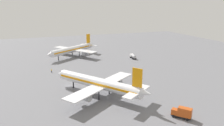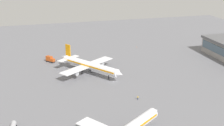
{
  "view_description": "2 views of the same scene",
  "coord_description": "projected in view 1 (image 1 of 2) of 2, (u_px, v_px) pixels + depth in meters",
  "views": [
    {
      "loc": [
        83.81,
        -12.67,
        31.86
      ],
      "look_at": [
        -5.34,
        20.49,
        6.39
      ],
      "focal_mm": 35.4,
      "sensor_mm": 36.0,
      "label": 1
    },
    {
      "loc": [
        -127.72,
        36.2,
        55.24
      ],
      "look_at": [
        9.95,
        -2.23,
        5.75
      ],
      "focal_mm": 48.62,
      "sensor_mm": 36.0,
      "label": 2
    }
  ],
  "objects": [
    {
      "name": "ground_crew_worker",
      "position": [
        52.0,
        71.0,
        105.94
      ],
      "size": [
        0.57,
        0.46,
        1.67
      ],
      "rotation": [
        0.0,
        0.0,
        4.95
      ],
      "color": "#1E2338",
      "rests_on": "ground"
    },
    {
      "name": "airplane_taxiing",
      "position": [
        99.0,
        83.0,
        78.49
      ],
      "size": [
        35.92,
        30.35,
        12.67
      ],
      "rotation": [
        0.0,
        0.0,
        3.75
      ],
      "color": "white",
      "rests_on": "ground"
    },
    {
      "name": "catering_truck",
      "position": [
        182.0,
        113.0,
        63.35
      ],
      "size": [
        5.54,
        5.01,
        3.3
      ],
      "rotation": [
        0.0,
        0.0,
        3.83
      ],
      "color": "black",
      "rests_on": "ground"
    },
    {
      "name": "ground",
      "position": [
        69.0,
        86.0,
        88.39
      ],
      "size": [
        288.0,
        288.0,
        0.0
      ],
      "primitive_type": "plane",
      "color": "slate"
    },
    {
      "name": "fuel_truck",
      "position": [
        133.0,
        56.0,
        133.07
      ],
      "size": [
        6.45,
        2.67,
        2.5
      ],
      "rotation": [
        0.0,
        0.0,
        3.05
      ],
      "color": "black",
      "rests_on": "ground"
    },
    {
      "name": "airplane_at_gate",
      "position": [
        73.0,
        49.0,
        137.88
      ],
      "size": [
        29.6,
        35.02,
        12.39
      ],
      "rotation": [
        0.0,
        0.0,
        5.33
      ],
      "color": "white",
      "rests_on": "ground"
    }
  ]
}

